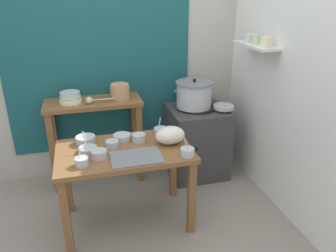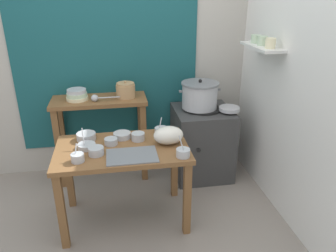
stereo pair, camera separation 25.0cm
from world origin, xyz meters
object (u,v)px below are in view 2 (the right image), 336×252
at_px(wide_pan, 229,109).
at_px(prep_bowl_0, 87,146).
at_px(stove_block, 202,142).
at_px(prep_bowl_2, 86,136).
at_px(steamer_pot, 200,95).
at_px(bowl_stack_enamel, 77,95).
at_px(back_shelf_table, 101,119).
at_px(serving_tray, 132,156).
at_px(prep_bowl_8, 96,151).
at_px(prep_bowl_6, 138,136).
at_px(prep_bowl_5, 111,141).
at_px(plastic_bag, 168,135).
at_px(prep_bowl_1, 78,157).
at_px(clay_pot, 126,90).
at_px(prep_bowl_3, 183,152).
at_px(prep_bowl_7, 162,130).
at_px(prep_table, 123,159).
at_px(prep_bowl_4, 122,135).
at_px(ladle, 96,98).

xyz_separation_m(wide_pan, prep_bowl_0, (-1.41, -0.51, -0.06)).
height_order(stove_block, prep_bowl_2, prep_bowl_2).
height_order(steamer_pot, bowl_stack_enamel, steamer_pot).
height_order(back_shelf_table, prep_bowl_0, back_shelf_table).
bearing_deg(serving_tray, prep_bowl_2, 134.79).
bearing_deg(prep_bowl_8, steamer_pot, 36.37).
bearing_deg(prep_bowl_6, prep_bowl_8, -148.79).
distance_m(prep_bowl_2, prep_bowl_8, 0.31).
xyz_separation_m(prep_bowl_2, prep_bowl_5, (0.21, -0.13, -0.00)).
relative_size(stove_block, prep_bowl_2, 4.69).
distance_m(steamer_pot, plastic_bag, 0.81).
relative_size(prep_bowl_0, prep_bowl_1, 1.26).
bearing_deg(stove_block, serving_tray, -134.40).
xyz_separation_m(plastic_bag, prep_bowl_6, (-0.25, 0.11, -0.04)).
bearing_deg(prep_bowl_0, prep_bowl_8, -57.45).
bearing_deg(clay_pot, prep_bowl_3, -69.59).
xyz_separation_m(back_shelf_table, prep_bowl_7, (0.56, -0.55, 0.07)).
xyz_separation_m(prep_table, prep_bowl_6, (0.14, 0.12, 0.15)).
bearing_deg(prep_bowl_4, stove_block, 28.30).
distance_m(prep_table, back_shelf_table, 0.81).
xyz_separation_m(prep_bowl_2, prep_bowl_3, (0.77, -0.45, 0.00)).
xyz_separation_m(steamer_pot, prep_bowl_2, (-1.14, -0.47, -0.16)).
height_order(bowl_stack_enamel, wide_pan, bowl_stack_enamel).
bearing_deg(serving_tray, steamer_pot, 47.74).
relative_size(wide_pan, prep_bowl_1, 1.55).
bearing_deg(wide_pan, clay_pot, 166.58).
relative_size(back_shelf_table, steamer_pot, 2.20).
bearing_deg(prep_bowl_0, steamer_pot, 29.69).
height_order(stove_block, bowl_stack_enamel, bowl_stack_enamel).
distance_m(stove_block, ladle, 1.23).
bearing_deg(stove_block, prep_bowl_5, -148.83).
relative_size(prep_bowl_0, prep_bowl_8, 1.40).
xyz_separation_m(back_shelf_table, prep_bowl_3, (0.66, -1.03, 0.08)).
distance_m(prep_table, steamer_pot, 1.12).
bearing_deg(back_shelf_table, prep_bowl_4, -71.37).
bearing_deg(prep_bowl_0, prep_bowl_4, 27.43).
height_order(stove_block, prep_bowl_5, stove_block).
relative_size(prep_table, prep_bowl_0, 6.36).
xyz_separation_m(plastic_bag, prep_bowl_7, (-0.02, 0.23, -0.05)).
bearing_deg(ladle, prep_bowl_2, -99.46).
relative_size(ladle, prep_bowl_3, 1.58).
height_order(prep_bowl_4, prep_bowl_6, prep_bowl_6).
relative_size(prep_table, prep_bowl_5, 9.91).
height_order(bowl_stack_enamel, serving_tray, bowl_stack_enamel).
height_order(bowl_stack_enamel, prep_bowl_6, bowl_stack_enamel).
relative_size(bowl_stack_enamel, prep_bowl_8, 1.74).
bearing_deg(bowl_stack_enamel, clay_pot, -0.12).
height_order(clay_pot, prep_bowl_5, clay_pot).
bearing_deg(serving_tray, prep_bowl_7, 53.46).
bearing_deg(prep_bowl_8, back_shelf_table, 88.97).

